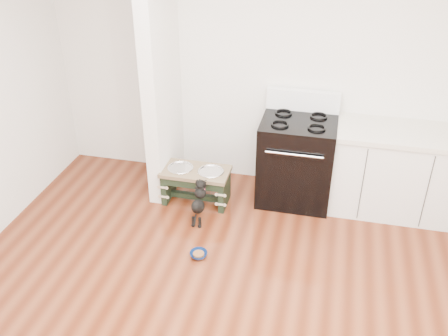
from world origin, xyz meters
TOP-DOWN VIEW (x-y plane):
  - room_shell at (0.00, 0.00)m, footprint 5.00×5.00m
  - partition_wall at (-1.18, 2.10)m, footprint 0.15×0.80m
  - oven_range at (0.25, 2.16)m, footprint 0.76×0.69m
  - cabinet_run at (1.23, 2.18)m, footprint 1.24×0.64m
  - dog_feeder at (-0.76, 1.84)m, footprint 0.71×0.38m
  - puppy at (-0.64, 1.51)m, footprint 0.12×0.37m
  - floor_bowl at (-0.49, 0.96)m, footprint 0.16×0.16m

SIDE VIEW (x-z plane):
  - floor_bowl at x=-0.49m, z-range 0.00..0.05m
  - puppy at x=-0.64m, z-range 0.02..0.45m
  - dog_feeder at x=-0.76m, z-range 0.08..0.48m
  - cabinet_run at x=1.23m, z-range 0.00..0.91m
  - oven_range at x=0.25m, z-range -0.09..1.05m
  - partition_wall at x=-1.18m, z-range 0.00..2.70m
  - room_shell at x=0.00m, z-range -0.88..4.12m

